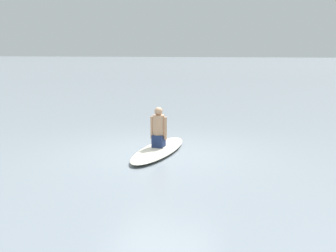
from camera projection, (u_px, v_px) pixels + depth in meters
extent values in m
plane|color=gray|center=(160.00, 153.00, 9.24)|extent=(400.00, 400.00, 0.00)
ellipsoid|color=silver|center=(159.00, 150.00, 9.22)|extent=(2.81, 0.96, 0.14)
cube|color=navy|center=(159.00, 141.00, 9.19)|extent=(0.32, 0.27, 0.28)
cylinder|color=tan|center=(159.00, 125.00, 9.12)|extent=(0.28, 0.28, 0.47)
sphere|color=tan|center=(159.00, 111.00, 9.07)|extent=(0.19, 0.19, 0.19)
cylinder|color=tan|center=(152.00, 127.00, 9.18)|extent=(0.08, 0.08, 0.52)
cylinder|color=tan|center=(165.00, 128.00, 9.08)|extent=(0.08, 0.08, 0.52)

